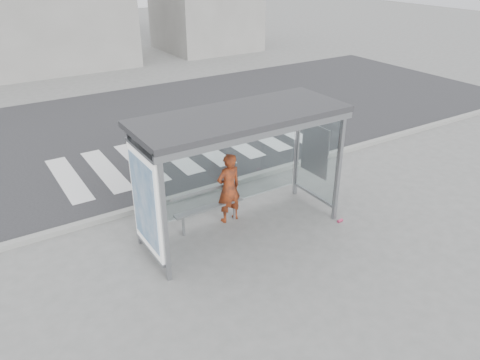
# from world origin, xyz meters

# --- Properties ---
(ground) EXTENTS (80.00, 80.00, 0.00)m
(ground) POSITION_xyz_m (0.00, 0.00, 0.00)
(ground) COLOR slate
(ground) RESTS_ON ground
(road) EXTENTS (30.00, 10.00, 0.01)m
(road) POSITION_xyz_m (0.00, 7.00, 0.00)
(road) COLOR #262628
(road) RESTS_ON ground
(curb) EXTENTS (30.00, 0.18, 0.12)m
(curb) POSITION_xyz_m (0.00, 1.95, 0.06)
(curb) COLOR gray
(curb) RESTS_ON ground
(crosswalk) EXTENTS (7.55, 3.00, 0.00)m
(crosswalk) POSITION_xyz_m (1.00, 4.50, 0.00)
(crosswalk) COLOR silver
(crosswalk) RESTS_ON ground
(bus_shelter) EXTENTS (4.25, 1.65, 2.62)m
(bus_shelter) POSITION_xyz_m (-0.37, 0.06, 1.98)
(bus_shelter) COLOR gray
(bus_shelter) RESTS_ON ground
(building_center) EXTENTS (8.00, 5.00, 5.00)m
(building_center) POSITION_xyz_m (0.00, 18.00, 2.50)
(building_center) COLOR gray
(building_center) RESTS_ON ground
(person) EXTENTS (0.60, 0.41, 1.59)m
(person) POSITION_xyz_m (-0.00, 0.50, 0.80)
(person) COLOR orange
(person) RESTS_ON ground
(bench) EXTENTS (1.60, 0.31, 0.83)m
(bench) POSITION_xyz_m (-0.50, 0.50, 0.50)
(bench) COLOR gray
(bench) RESTS_ON ground
(soda_can) EXTENTS (0.13, 0.07, 0.07)m
(soda_can) POSITION_xyz_m (2.02, -0.89, 0.04)
(soda_can) COLOR #E64372
(soda_can) RESTS_ON ground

